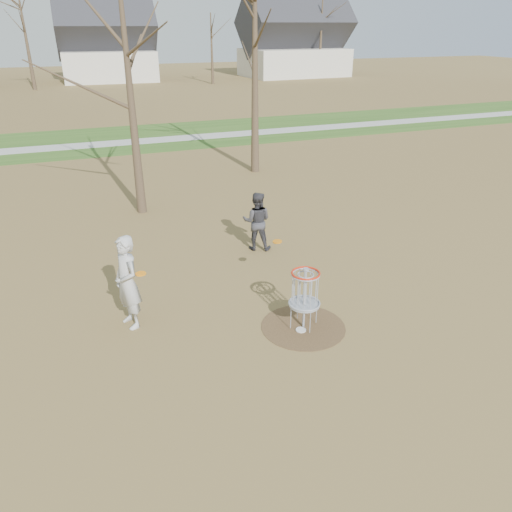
{
  "coord_description": "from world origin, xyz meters",
  "views": [
    {
      "loc": [
        -4.17,
        -8.03,
        5.84
      ],
      "look_at": [
        -0.5,
        1.5,
        1.1
      ],
      "focal_mm": 35.0,
      "sensor_mm": 36.0,
      "label": 1
    }
  ],
  "objects_px": {
    "player_throwing": "(257,221)",
    "disc_golf_basket": "(305,289)",
    "disc_grounded": "(301,330)",
    "player_standing": "(127,283)"
  },
  "relations": [
    {
      "from": "player_throwing",
      "to": "disc_golf_basket",
      "type": "height_order",
      "value": "player_throwing"
    },
    {
      "from": "disc_grounded",
      "to": "player_standing",
      "type": "bearing_deg",
      "value": 155.09
    },
    {
      "from": "player_standing",
      "to": "player_throwing",
      "type": "xyz_separation_m",
      "value": [
        3.94,
        2.77,
        -0.18
      ]
    },
    {
      "from": "player_throwing",
      "to": "disc_grounded",
      "type": "xyz_separation_m",
      "value": [
        -0.67,
        -4.29,
        -0.82
      ]
    },
    {
      "from": "disc_grounded",
      "to": "disc_golf_basket",
      "type": "height_order",
      "value": "disc_golf_basket"
    },
    {
      "from": "player_throwing",
      "to": "disc_golf_basket",
      "type": "xyz_separation_m",
      "value": [
        -0.56,
        -4.18,
        0.07
      ]
    },
    {
      "from": "player_throwing",
      "to": "disc_grounded",
      "type": "relative_size",
      "value": 7.64
    },
    {
      "from": "player_throwing",
      "to": "disc_golf_basket",
      "type": "distance_m",
      "value": 4.22
    },
    {
      "from": "player_throwing",
      "to": "disc_golf_basket",
      "type": "bearing_deg",
      "value": 108.65
    },
    {
      "from": "disc_grounded",
      "to": "disc_golf_basket",
      "type": "bearing_deg",
      "value": 46.08
    }
  ]
}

